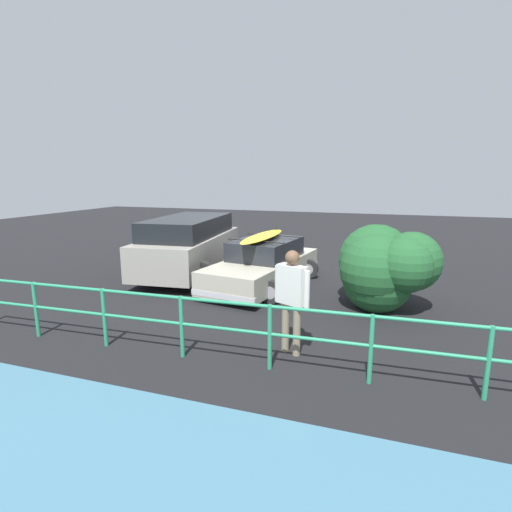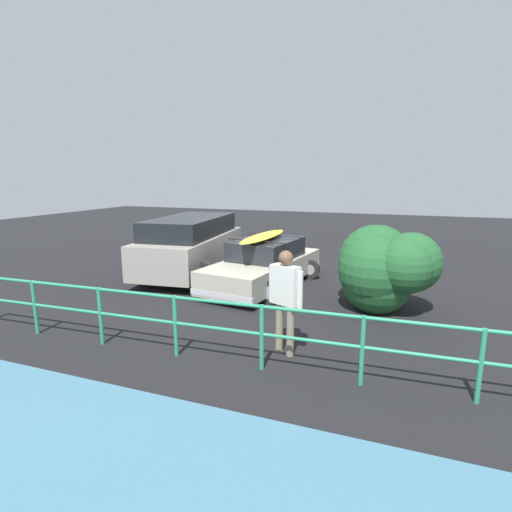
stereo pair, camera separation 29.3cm
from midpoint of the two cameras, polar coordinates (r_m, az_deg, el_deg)
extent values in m
cube|color=black|center=(11.92, 0.51, -3.19)|extent=(44.00, 44.00, 0.02)
cube|color=#B7B29E|center=(11.01, 1.85, -1.94)|extent=(2.27, 4.51, 0.60)
cube|color=#23262B|center=(11.04, 2.28, 1.05)|extent=(1.75, 2.26, 0.51)
cube|color=silver|center=(9.28, -4.09, -5.68)|extent=(1.70, 0.34, 0.14)
cube|color=silver|center=(12.92, 6.08, -0.80)|extent=(1.70, 0.34, 0.14)
cylinder|color=black|center=(9.53, 2.79, -5.16)|extent=(0.57, 0.18, 0.57)
cylinder|color=#99999E|center=(9.53, 2.79, -5.16)|extent=(0.31, 0.19, 0.31)
cylinder|color=black|center=(10.35, -5.74, -3.85)|extent=(0.57, 0.18, 0.57)
cylinder|color=#99999E|center=(10.35, -5.74, -3.85)|extent=(0.31, 0.19, 0.31)
cylinder|color=black|center=(11.91, 8.43, -1.87)|extent=(0.57, 0.18, 0.57)
cylinder|color=#99999E|center=(11.91, 8.43, -1.87)|extent=(0.31, 0.19, 0.31)
cylinder|color=black|center=(12.58, 1.13, -1.03)|extent=(0.57, 0.18, 0.57)
cylinder|color=#99999E|center=(12.58, 1.13, -1.03)|extent=(0.31, 0.19, 0.31)
cylinder|color=black|center=(10.49, 0.90, 2.15)|extent=(1.74, 0.28, 0.03)
cylinder|color=black|center=(11.50, 3.55, 2.95)|extent=(1.74, 0.28, 0.03)
ellipsoid|color=yellow|center=(10.92, 1.81, 2.83)|extent=(0.70, 2.87, 0.09)
cone|color=black|center=(11.96, 3.80, 4.12)|extent=(0.10, 0.10, 0.14)
cube|color=#9E998E|center=(12.41, -8.59, 0.73)|extent=(2.33, 4.76, 0.96)
cube|color=black|center=(12.29, -8.70, 4.22)|extent=(2.07, 3.74, 0.56)
cylinder|color=black|center=(14.60, -4.95, 2.82)|extent=(0.68, 0.25, 0.67)
cylinder|color=black|center=(10.89, -6.75, -2.63)|extent=(0.74, 0.22, 0.74)
cylinder|color=#99999E|center=(10.89, -6.75, -2.63)|extent=(0.41, 0.23, 0.41)
cylinder|color=black|center=(11.69, -15.46, -1.99)|extent=(0.74, 0.22, 0.74)
cylinder|color=#99999E|center=(11.69, -15.46, -1.99)|extent=(0.41, 0.23, 0.41)
cylinder|color=black|center=(13.43, -2.53, 0.13)|extent=(0.74, 0.22, 0.74)
cylinder|color=#99999E|center=(13.43, -2.53, 0.13)|extent=(0.41, 0.23, 0.41)
cylinder|color=black|center=(14.09, -9.93, 0.51)|extent=(0.74, 0.22, 0.74)
cylinder|color=#99999E|center=(14.09, -9.93, 0.51)|extent=(0.41, 0.23, 0.41)
cylinder|color=gray|center=(6.85, 6.16, -10.59)|extent=(0.13, 0.13, 0.89)
cylinder|color=gray|center=(6.99, 4.58, -10.11)|extent=(0.13, 0.13, 0.89)
cube|color=silver|center=(6.67, 5.49, -4.16)|extent=(0.55, 0.39, 0.66)
sphere|color=brown|center=(6.56, 5.56, -0.26)|extent=(0.24, 0.24, 0.24)
cylinder|color=silver|center=(6.50, 7.60, -4.87)|extent=(0.09, 0.09, 0.63)
cylinder|color=silver|center=(6.86, 3.47, -3.92)|extent=(0.09, 0.09, 0.63)
cylinder|color=#2D9366|center=(6.28, 30.62, -13.44)|extent=(0.07, 0.07, 1.06)
cylinder|color=#2D9366|center=(6.12, 16.29, -12.88)|extent=(0.07, 0.07, 1.06)
cylinder|color=#2D9366|center=(6.33, 2.18, -11.56)|extent=(0.07, 0.07, 1.06)
cylinder|color=#2D9366|center=(6.88, -10.22, -9.83)|extent=(0.07, 0.07, 1.06)
cylinder|color=#2D9366|center=(7.69, -20.29, -8.06)|extent=(0.07, 0.07, 1.06)
cylinder|color=#2D9366|center=(8.69, -28.19, -6.49)|extent=(0.07, 0.07, 1.06)
cylinder|color=#2D9366|center=(6.40, -4.36, -6.55)|extent=(10.61, 0.42, 0.06)
cylinder|color=#2D9366|center=(6.55, -4.30, -10.29)|extent=(10.61, 0.42, 0.06)
cylinder|color=#4C3828|center=(9.53, 17.53, -6.37)|extent=(0.32, 0.32, 0.35)
sphere|color=#235B2D|center=(9.29, 17.48, -1.94)|extent=(1.61, 1.61, 1.61)
sphere|color=#235B2D|center=(9.33, 22.07, -0.86)|extent=(1.32, 1.32, 1.32)
sphere|color=#235B2D|center=(9.41, 17.75, -3.30)|extent=(1.55, 1.55, 1.55)
sphere|color=#235B2D|center=(9.17, 17.64, -2.04)|extent=(1.26, 1.26, 1.26)
sphere|color=#235B2D|center=(9.38, 17.30, -3.44)|extent=(1.42, 1.42, 1.42)
sphere|color=#235B2D|center=(9.88, 17.53, -0.75)|extent=(1.75, 1.75, 1.75)
sphere|color=#235B2D|center=(9.03, 21.23, -1.38)|extent=(1.21, 1.21, 1.21)
camera|label=1|loc=(0.15, -89.19, 0.16)|focal=28.00mm
camera|label=2|loc=(0.15, 90.81, -0.16)|focal=28.00mm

